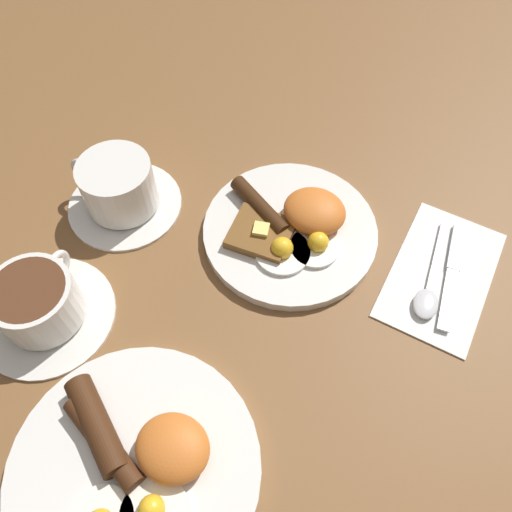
% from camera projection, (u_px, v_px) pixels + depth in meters
% --- Properties ---
extents(ground_plane, '(3.00, 3.00, 0.00)m').
position_uv_depth(ground_plane, '(290.00, 235.00, 0.68)').
color(ground_plane, brown).
extents(breakfast_plate_near, '(0.23, 0.23, 0.05)m').
position_uv_depth(breakfast_plate_near, '(292.00, 228.00, 0.67)').
color(breakfast_plate_near, silver).
rests_on(breakfast_plate_near, ground_plane).
extents(breakfast_plate_far, '(0.26, 0.26, 0.05)m').
position_uv_depth(breakfast_plate_far, '(135.00, 465.00, 0.51)').
color(breakfast_plate_far, silver).
rests_on(breakfast_plate_far, ground_plane).
extents(teacup_near, '(0.16, 0.16, 0.08)m').
position_uv_depth(teacup_near, '(119.00, 189.00, 0.68)').
color(teacup_near, silver).
rests_on(teacup_near, ground_plane).
extents(teacup_far, '(0.17, 0.17, 0.07)m').
position_uv_depth(teacup_far, '(40.00, 305.00, 0.59)').
color(teacup_far, silver).
rests_on(teacup_far, ground_plane).
extents(napkin, '(0.13, 0.21, 0.01)m').
position_uv_depth(napkin, '(442.00, 274.00, 0.65)').
color(napkin, white).
rests_on(napkin, ground_plane).
extents(knife, '(0.03, 0.16, 0.01)m').
position_uv_depth(knife, '(453.00, 269.00, 0.64)').
color(knife, silver).
rests_on(knife, napkin).
extents(spoon, '(0.03, 0.16, 0.01)m').
position_uv_depth(spoon, '(428.00, 292.00, 0.62)').
color(spoon, silver).
rests_on(spoon, napkin).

